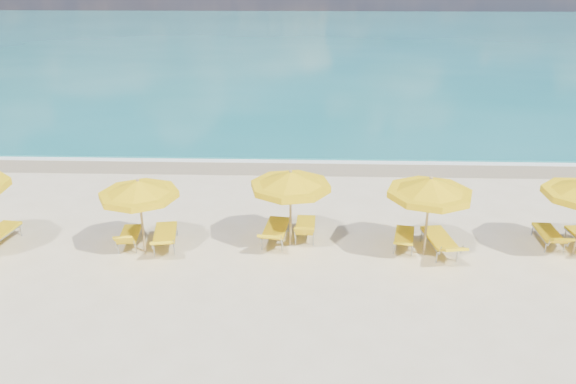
{
  "coord_description": "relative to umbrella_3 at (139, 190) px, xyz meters",
  "views": [
    {
      "loc": [
        0.55,
        -14.54,
        7.74
      ],
      "look_at": [
        0.0,
        1.5,
        1.2
      ],
      "focal_mm": 35.0,
      "sensor_mm": 36.0,
      "label": 1
    }
  ],
  "objects": [
    {
      "name": "lounger_5_right",
      "position": [
        8.51,
        0.26,
        -1.69
      ],
      "size": [
        0.94,
        2.12,
        0.76
      ],
      "rotation": [
        0.0,
        0.0,
        0.15
      ],
      "color": "#A5A8AD",
      "rests_on": "ground"
    },
    {
      "name": "ocean",
      "position": [
        4.09,
        48.27,
        -1.93
      ],
      "size": [
        120.0,
        80.0,
        0.3
      ],
      "primitive_type": "cube",
      "color": "#146B70",
      "rests_on": "ground"
    },
    {
      "name": "wet_sand_band",
      "position": [
        4.09,
        7.67,
        -1.93
      ],
      "size": [
        120.0,
        2.6,
        0.01
      ],
      "primitive_type": "cube",
      "color": "tan",
      "rests_on": "ground"
    },
    {
      "name": "lounger_4_left",
      "position": [
        3.75,
        0.77,
        -1.69
      ],
      "size": [
        0.88,
        2.08,
        0.81
      ],
      "rotation": [
        0.0,
        0.0,
        -0.12
      ],
      "color": "#A5A8AD",
      "rests_on": "ground"
    },
    {
      "name": "lounger_6_left",
      "position": [
        11.83,
        0.82,
        -1.71
      ],
      "size": [
        0.64,
        1.77,
        0.75
      ],
      "rotation": [
        0.0,
        0.0,
        -0.03
      ],
      "color": "#A5A8AD",
      "rests_on": "ground"
    },
    {
      "name": "lounger_3_right",
      "position": [
        0.53,
        0.33,
        -1.69
      ],
      "size": [
        0.95,
        2.05,
        0.77
      ],
      "rotation": [
        0.0,
        0.0,
        0.17
      ],
      "color": "#A5A8AD",
      "rests_on": "ground"
    },
    {
      "name": "umbrella_4",
      "position": [
        4.2,
        0.57,
        0.09
      ],
      "size": [
        2.71,
        2.71,
        2.37
      ],
      "rotation": [
        0.0,
        0.0,
        -0.18
      ],
      "color": "tan",
      "rests_on": "ground"
    },
    {
      "name": "whitecap_near",
      "position": [
        -1.91,
        17.27,
        -1.93
      ],
      "size": [
        14.0,
        0.36,
        0.05
      ],
      "primitive_type": "cube",
      "color": "white",
      "rests_on": "ground"
    },
    {
      "name": "foam_line",
      "position": [
        4.09,
        8.47,
        -1.93
      ],
      "size": [
        120.0,
        1.2,
        0.03
      ],
      "primitive_type": "cube",
      "color": "white",
      "rests_on": "ground"
    },
    {
      "name": "lounger_4_right",
      "position": [
        4.64,
        1.09,
        -1.71
      ],
      "size": [
        0.66,
        1.76,
        0.81
      ],
      "rotation": [
        0.0,
        0.0,
        -0.04
      ],
      "color": "#A5A8AD",
      "rests_on": "ground"
    },
    {
      "name": "umbrella_5",
      "position": [
        8.04,
        0.08,
        0.12
      ],
      "size": [
        2.55,
        2.55,
        2.4
      ],
      "rotation": [
        0.0,
        0.0,
        0.08
      ],
      "color": "tan",
      "rests_on": "ground"
    },
    {
      "name": "lounger_5_left",
      "position": [
        7.54,
        0.54,
        -1.73
      ],
      "size": [
        0.89,
        1.78,
        0.66
      ],
      "rotation": [
        0.0,
        0.0,
        -0.21
      ],
      "color": "#A5A8AD",
      "rests_on": "ground"
    },
    {
      "name": "umbrella_3",
      "position": [
        0.0,
        0.0,
        0.0
      ],
      "size": [
        2.44,
        2.44,
        2.26
      ],
      "rotation": [
        0.0,
        0.0,
        0.1
      ],
      "color": "tan",
      "rests_on": "ground"
    },
    {
      "name": "ground_plane",
      "position": [
        4.09,
        0.27,
        -1.93
      ],
      "size": [
        120.0,
        120.0,
        0.0
      ],
      "primitive_type": "plane",
      "color": "beige"
    },
    {
      "name": "whitecap_far",
      "position": [
        12.09,
        24.27,
        -1.93
      ],
      "size": [
        18.0,
        0.3,
        0.05
      ],
      "primitive_type": "cube",
      "color": "white",
      "rests_on": "ground"
    },
    {
      "name": "lounger_3_left",
      "position": [
        -0.53,
        0.35,
        -1.72
      ],
      "size": [
        0.73,
        1.66,
        0.77
      ],
      "rotation": [
        0.0,
        0.0,
        0.12
      ],
      "color": "#A5A8AD",
      "rests_on": "ground"
    }
  ]
}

